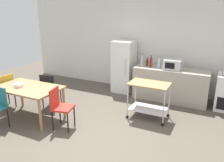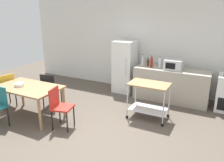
% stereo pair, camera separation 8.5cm
% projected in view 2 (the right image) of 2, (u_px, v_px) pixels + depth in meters
% --- Properties ---
extents(ground_plane, '(12.00, 12.00, 0.00)m').
position_uv_depth(ground_plane, '(94.00, 136.00, 4.60)').
color(ground_plane, brown).
extents(back_wall, '(8.40, 0.12, 2.90)m').
position_uv_depth(back_wall, '(148.00, 43.00, 6.86)').
color(back_wall, silver).
rests_on(back_wall, ground_plane).
extents(kitchen_counter, '(2.00, 0.64, 0.90)m').
position_uv_depth(kitchen_counter, '(171.00, 85.00, 6.26)').
color(kitchen_counter, '#A89E8E').
rests_on(kitchen_counter, ground_plane).
extents(dining_table, '(1.50, 0.90, 0.75)m').
position_uv_depth(dining_table, '(28.00, 90.00, 5.25)').
color(dining_table, '#A37A51').
rests_on(dining_table, ground_plane).
extents(chair_red, '(0.48, 0.48, 0.89)m').
position_uv_depth(chair_red, '(60.00, 105.00, 4.79)').
color(chair_red, '#B72D23').
rests_on(chair_red, ground_plane).
extents(chair_mustard, '(0.47, 0.47, 0.89)m').
position_uv_depth(chair_mustard, '(6.00, 88.00, 5.81)').
color(chair_mustard, gold).
rests_on(chair_mustard, ground_plane).
extents(chair_black, '(0.47, 0.47, 0.89)m').
position_uv_depth(chair_black, '(50.00, 88.00, 5.85)').
color(chair_black, black).
rests_on(chair_black, ground_plane).
extents(refrigerator, '(0.60, 0.63, 1.55)m').
position_uv_depth(refrigerator, '(125.00, 67.00, 6.88)').
color(refrigerator, white).
rests_on(refrigerator, ground_plane).
extents(kitchen_cart, '(0.91, 0.57, 0.85)m').
position_uv_depth(kitchen_cart, '(149.00, 95.00, 5.21)').
color(kitchen_cart, '#A37A51').
rests_on(kitchen_cart, ground_plane).
extents(bottle_soy_sauce, '(0.07, 0.07, 0.31)m').
position_uv_depth(bottle_soy_sauce, '(143.00, 61.00, 6.52)').
color(bottle_soy_sauce, silver).
rests_on(bottle_soy_sauce, kitchen_counter).
extents(bottle_vinegar, '(0.07, 0.07, 0.24)m').
position_uv_depth(bottle_vinegar, '(148.00, 63.00, 6.43)').
color(bottle_vinegar, '#4C2D19').
rests_on(bottle_vinegar, kitchen_counter).
extents(bottle_sesame_oil, '(0.07, 0.07, 0.33)m').
position_uv_depth(bottle_sesame_oil, '(152.00, 62.00, 6.28)').
color(bottle_sesame_oil, maroon).
rests_on(bottle_sesame_oil, kitchen_counter).
extents(bottle_sparkling_water, '(0.08, 0.08, 0.30)m').
position_uv_depth(bottle_sparkling_water, '(160.00, 63.00, 6.25)').
color(bottle_sparkling_water, silver).
rests_on(bottle_sparkling_water, kitchen_counter).
extents(microwave, '(0.46, 0.35, 0.26)m').
position_uv_depth(microwave, '(173.00, 65.00, 6.06)').
color(microwave, silver).
rests_on(microwave, kitchen_counter).
extents(fruit_bowl, '(0.22, 0.22, 0.08)m').
position_uv_depth(fruit_bowl, '(19.00, 85.00, 5.23)').
color(fruit_bowl, white).
rests_on(fruit_bowl, dining_table).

